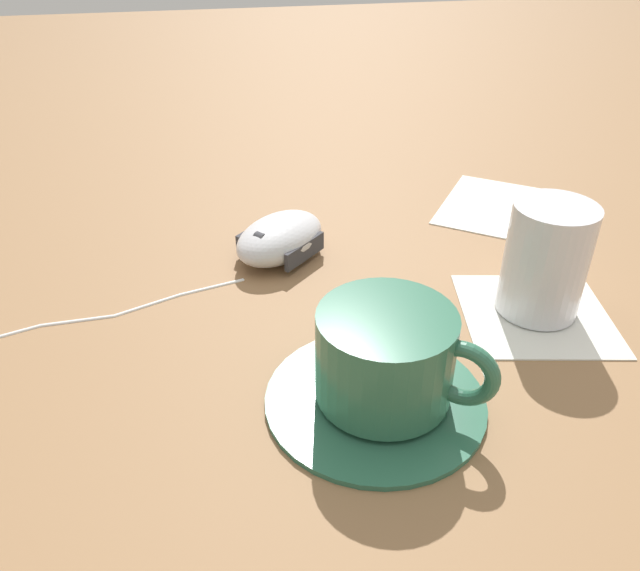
% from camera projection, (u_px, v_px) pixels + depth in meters
% --- Properties ---
extents(ground_plane, '(3.00, 3.00, 0.00)m').
position_uv_depth(ground_plane, '(425.00, 309.00, 0.51)').
color(ground_plane, olive).
extents(saucer, '(0.15, 0.15, 0.01)m').
position_uv_depth(saucer, '(375.00, 397.00, 0.42)').
color(saucer, '#2D664C').
rests_on(saucer, ground).
extents(coffee_cup, '(0.11, 0.09, 0.06)m').
position_uv_depth(coffee_cup, '(388.00, 356.00, 0.40)').
color(coffee_cup, '#2D664C').
rests_on(coffee_cup, saucer).
extents(computer_mouse, '(0.11, 0.11, 0.04)m').
position_uv_depth(computer_mouse, '(280.00, 238.00, 0.57)').
color(computer_mouse, silver).
rests_on(computer_mouse, ground).
extents(napkin_under_glass, '(0.14, 0.14, 0.00)m').
position_uv_depth(napkin_under_glass, '(535.00, 313.00, 0.50)').
color(napkin_under_glass, silver).
rests_on(napkin_under_glass, ground).
extents(drinking_glass, '(0.06, 0.06, 0.09)m').
position_uv_depth(drinking_glass, '(546.00, 260.00, 0.48)').
color(drinking_glass, silver).
rests_on(drinking_glass, napkin_under_glass).
extents(napkin_spare, '(0.19, 0.19, 0.00)m').
position_uv_depth(napkin_spare, '(510.00, 209.00, 0.66)').
color(napkin_spare, silver).
rests_on(napkin_spare, ground).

